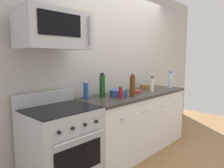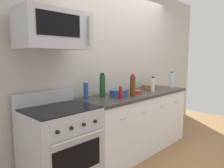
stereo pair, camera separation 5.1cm
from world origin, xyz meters
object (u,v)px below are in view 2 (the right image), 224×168
object	(u,v)px
bottle_wine_amber	(133,86)
bottle_water_clear	(172,80)
bottle_vinegar_white	(153,85)
range_oven	(60,147)
bottle_hot_sauce_red	(121,93)
bottle_soda_blue	(86,90)
bowl_red_small	(137,92)
bottle_wine_green	(102,86)
bowl_wooden_salad	(149,86)
bowl_blue_mixing	(119,93)
microwave	(54,30)

from	to	relation	value
bottle_wine_amber	bottle_water_clear	bearing A→B (deg)	0.90
bottle_vinegar_white	bottle_wine_amber	bearing A→B (deg)	-178.17
range_oven	bottle_wine_amber	bearing A→B (deg)	-7.64
bottle_hot_sauce_red	bottle_soda_blue	xyz separation A→B (m)	(-0.35, 0.30, 0.04)
bowl_red_small	bottle_wine_green	bearing A→B (deg)	164.89
bottle_soda_blue	bowl_wooden_salad	size ratio (longest dim) A/B	0.92
bowl_wooden_salad	bowl_red_small	size ratio (longest dim) A/B	1.87
range_oven	bowl_blue_mixing	distance (m)	1.10
range_oven	microwave	world-z (taller)	microwave
range_oven	bottle_hot_sauce_red	distance (m)	1.02
microwave	bowl_blue_mixing	world-z (taller)	microwave
bottle_wine_green	microwave	bearing A→B (deg)	-173.44
microwave	bowl_blue_mixing	size ratio (longest dim) A/B	2.98
bottle_soda_blue	bowl_red_small	xyz separation A→B (m)	(0.84, -0.20, -0.09)
bowl_red_small	bottle_soda_blue	bearing A→B (deg)	166.41
bottle_wine_amber	bottle_vinegar_white	world-z (taller)	bottle_wine_amber
range_oven	bowl_red_small	distance (m)	1.44
bowl_wooden_salad	bowl_red_small	bearing A→B (deg)	-165.56
microwave	bottle_wine_amber	world-z (taller)	microwave
bottle_water_clear	bottle_wine_green	bearing A→B (deg)	169.78
range_oven	microwave	distance (m)	1.28
range_oven	bottle_water_clear	xyz separation A→B (m)	(2.23, -0.13, 0.59)
bowl_blue_mixing	bottle_soda_blue	bearing A→B (deg)	160.86
bottle_wine_green	bottle_wine_amber	bearing A→B (deg)	-41.41
bottle_vinegar_white	bottle_water_clear	world-z (taller)	bottle_water_clear
bottle_vinegar_white	range_oven	bearing A→B (deg)	175.45
bottle_wine_green	bottle_soda_blue	size ratio (longest dim) A/B	1.39
bowl_red_small	bottle_wine_amber	bearing A→B (deg)	-155.06
bottle_hot_sauce_red	bowl_wooden_salad	xyz separation A→B (m)	(0.99, 0.23, -0.04)
bottle_vinegar_white	bottle_water_clear	size ratio (longest dim) A/B	0.83
bottle_wine_green	bowl_blue_mixing	distance (m)	0.26
microwave	bottle_hot_sauce_red	bearing A→B (deg)	-10.83
range_oven	bottle_vinegar_white	size ratio (longest dim) A/B	4.41
bottle_wine_amber	bottle_soda_blue	size ratio (longest dim) A/B	1.30
bottle_soda_blue	bowl_wooden_salad	distance (m)	1.34
microwave	range_oven	bearing A→B (deg)	-90.29
bottle_wine_amber	bottle_water_clear	xyz separation A→B (m)	(1.14, 0.02, -0.01)
bottle_wine_green	bottle_wine_amber	xyz separation A→B (m)	(0.32, -0.28, -0.01)
bowl_red_small	bottle_water_clear	bearing A→B (deg)	-6.86
range_oven	bottle_water_clear	world-z (taller)	bottle_water_clear
bottle_soda_blue	bowl_red_small	distance (m)	0.87
bottle_hot_sauce_red	bowl_blue_mixing	bearing A→B (deg)	51.05
bowl_blue_mixing	bowl_red_small	bearing A→B (deg)	-6.38
microwave	bowl_red_small	distance (m)	1.58
bottle_water_clear	bottle_wine_amber	bearing A→B (deg)	-179.10
bowl_wooden_salad	bowl_red_small	xyz separation A→B (m)	(-0.50, -0.13, -0.02)
bottle_wine_amber	bottle_vinegar_white	xyz separation A→B (m)	(0.53, 0.02, -0.03)
range_oven	bottle_wine_amber	size ratio (longest dim) A/B	3.45
bottle_wine_green	range_oven	bearing A→B (deg)	-170.20
microwave	bowl_red_small	xyz separation A→B (m)	(1.36, -0.07, -0.81)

